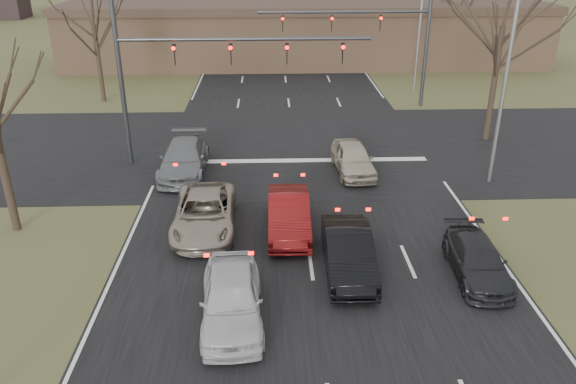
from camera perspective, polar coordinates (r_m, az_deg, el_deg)
The scene contains 15 objects.
ground at distance 17.71m, azimuth 3.03°, elevation -12.43°, with size 360.00×360.00×0.00m, color #454524.
road_main at distance 74.83m, azimuth -1.00°, elevation 16.49°, with size 14.00×300.00×0.02m, color black.
road_cross at distance 30.98m, azimuth 0.69°, elevation 4.56°, with size 200.00×14.00×0.02m, color black.
building at distance 52.78m, azimuth 1.74°, elevation 15.94°, with size 42.40×10.40×5.30m.
mast_arm_near at distance 27.89m, azimuth -10.12°, elevation 12.73°, with size 12.12×0.24×8.00m.
mast_arm_far at distance 38.25m, azimuth 9.80°, elevation 15.84°, with size 11.12×0.24×8.00m.
streetlight_right_near at distance 26.64m, azimuth 21.08°, elevation 12.07°, with size 2.34×0.25×10.00m.
streetlight_right_far at distance 42.74m, azimuth 13.11°, elevation 17.25°, with size 2.34×0.25×10.00m.
car_silver_suv at distance 22.31m, azimuth -8.48°, elevation -2.12°, with size 2.37×5.15×1.43m, color gray.
car_white_sedan at distance 17.16m, azimuth -5.75°, elevation -10.69°, with size 1.83×4.54×1.55m, color silver.
car_black_hatch at distance 19.49m, azimuth 6.16°, elevation -6.08°, with size 1.59×4.56×1.50m, color black.
car_charcoal_sedan at distance 20.26m, azimuth 18.68°, elevation -6.60°, with size 1.68×4.12×1.20m, color black.
car_grey_ahead at distance 27.83m, azimuth -10.53°, elevation 3.39°, with size 2.14×5.27×1.53m, color slate.
car_red_ahead at distance 21.87m, azimuth 0.09°, elevation -2.30°, with size 1.59×4.57×1.51m, color #600D0E.
car_silver_ahead at distance 27.61m, azimuth 6.62°, elevation 3.40°, with size 1.72×4.28×1.46m, color #B7AB94.
Camera 1 is at (-1.42, -14.06, 10.67)m, focal length 35.00 mm.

